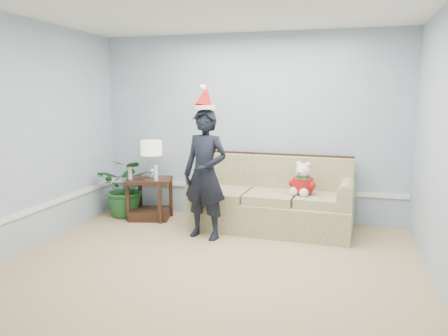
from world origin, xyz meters
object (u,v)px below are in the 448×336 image
at_px(table_lamp, 151,150).
at_px(houseplant, 127,187).
at_px(man, 205,174).
at_px(teddy_bear, 303,183).
at_px(side_table, 150,203).
at_px(sofa, 273,203).

height_order(table_lamp, houseplant, table_lamp).
bearing_deg(man, houseplant, 169.51).
xyz_separation_m(table_lamp, teddy_bear, (2.22, -0.16, -0.35)).
height_order(side_table, houseplant, houseplant).
xyz_separation_m(sofa, man, (-0.76, -0.64, 0.47)).
bearing_deg(side_table, teddy_bear, -2.83).
distance_m(sofa, teddy_bear, 0.54).
xyz_separation_m(sofa, table_lamp, (-1.81, 0.03, 0.68)).
distance_m(houseplant, man, 1.64).
bearing_deg(houseplant, man, -24.18).
bearing_deg(houseplant, side_table, -4.81).
bearing_deg(table_lamp, sofa, -1.05).
relative_size(sofa, side_table, 2.97).
xyz_separation_m(side_table, houseplant, (-0.39, 0.03, 0.21)).
relative_size(side_table, man, 0.44).
xyz_separation_m(houseplant, teddy_bear, (2.63, -0.14, 0.24)).
height_order(sofa, side_table, sofa).
xyz_separation_m(man, teddy_bear, (1.18, 0.51, -0.14)).
relative_size(man, teddy_bear, 3.71).
bearing_deg(teddy_bear, side_table, -164.18).
height_order(houseplant, teddy_bear, teddy_bear).
distance_m(sofa, side_table, 1.84).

